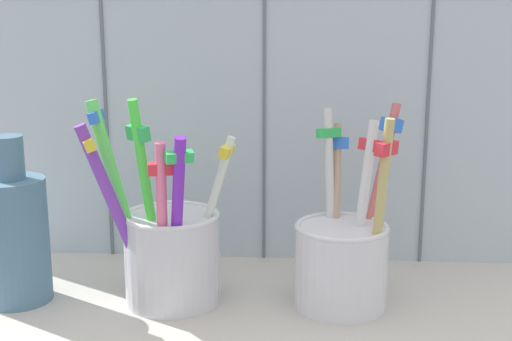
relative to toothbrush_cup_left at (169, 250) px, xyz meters
The scene contains 5 objects.
counter_slab 9.61cm from the toothbrush_cup_left, ahead, with size 64.00×22.00×2.00cm, color #BCB7AD.
tile_wall_back 21.62cm from the toothbrush_cup_left, 59.48° to the left, with size 64.00×2.20×45.00cm.
toothbrush_cup_left is the anchor object (origin of this frame).
toothbrush_cup_right 15.12cm from the toothbrush_cup_left, ahead, with size 9.53×10.02×17.21cm.
ceramic_vase 13.66cm from the toothbrush_cup_left, behind, with size 5.94×5.94×14.84cm.
Camera 1 is at (4.10, -58.76, 27.67)cm, focal length 49.77 mm.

